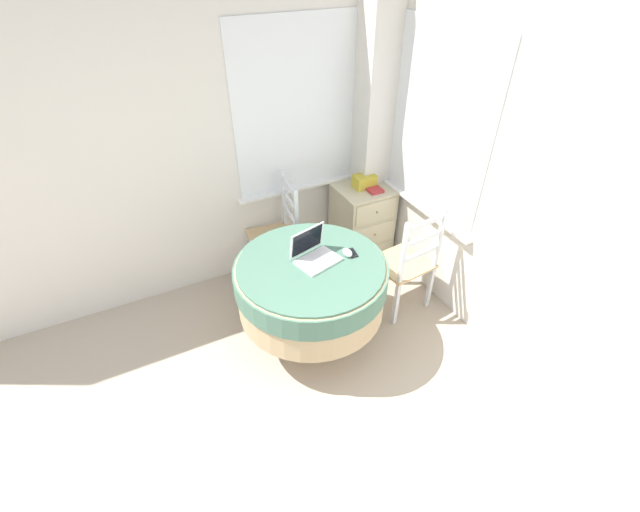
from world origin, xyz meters
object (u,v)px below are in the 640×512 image
round_dining_table (311,283)px  dining_chair_near_right_window (406,263)px  laptop (314,254)px  corner_cabinet (361,221)px  cell_phone (352,253)px  storage_box (364,181)px  computer_mouse (347,253)px  book_on_cabinet (371,187)px  dining_chair_near_back_window (277,235)px

round_dining_table → dining_chair_near_right_window: dining_chair_near_right_window is taller
laptop → corner_cabinet: (0.91, 0.80, -0.45)m
cell_phone → storage_box: (0.64, 0.87, 0.03)m
computer_mouse → cell_phone: bearing=5.9°
cell_phone → dining_chair_near_right_window: 0.63m
laptop → book_on_cabinet: laptop is taller
dining_chair_near_right_window → corner_cabinet: size_ratio=1.33×
round_dining_table → cell_phone: cell_phone is taller
round_dining_table → book_on_cabinet: bearing=38.1°
laptop → book_on_cabinet: size_ratio=1.36×
round_dining_table → computer_mouse: (0.28, -0.03, 0.21)m
corner_cabinet → book_on_cabinet: 0.40m
computer_mouse → corner_cabinet: (0.68, 0.87, -0.42)m
corner_cabinet → storage_box: bearing=54.5°
cell_phone → book_on_cabinet: 1.06m
computer_mouse → storage_box: (0.68, 0.88, 0.01)m
laptop → corner_cabinet: size_ratio=0.46×
dining_chair_near_right_window → corner_cabinet: dining_chair_near_right_window is taller
dining_chair_near_back_window → storage_box: bearing=-1.2°
round_dining_table → book_on_cabinet: size_ratio=4.37×
laptop → cell_phone: laptop is taller
dining_chair_near_back_window → cell_phone: bearing=-74.4°
round_dining_table → dining_chair_near_right_window: bearing=-0.2°
laptop → cell_phone: bearing=-13.3°
dining_chair_near_back_window → storage_box: (0.89, -0.02, 0.35)m
dining_chair_near_back_window → computer_mouse: bearing=-77.3°
computer_mouse → dining_chair_near_right_window: 0.68m
laptop → dining_chair_near_right_window: 0.90m
computer_mouse → dining_chair_near_back_window: size_ratio=0.10×
laptop → cell_phone: (0.28, -0.07, -0.04)m
laptop → storage_box: (0.92, 0.81, -0.01)m
storage_box → book_on_cabinet: storage_box is taller
laptop → corner_cabinet: laptop is taller
cell_phone → round_dining_table: bearing=175.3°
dining_chair_near_back_window → book_on_cabinet: size_ratio=3.92×
dining_chair_near_back_window → storage_box: dining_chair_near_back_window is taller
round_dining_table → storage_box: (0.97, 0.85, 0.22)m
storage_box → book_on_cabinet: (0.04, -0.06, -0.05)m
cell_phone → dining_chair_near_back_window: dining_chair_near_back_window is taller
computer_mouse → cell_phone: computer_mouse is taller
laptop → dining_chair_near_right_window: size_ratio=0.35×
round_dining_table → laptop: 0.24m
computer_mouse → dining_chair_near_right_window: dining_chair_near_right_window is taller
book_on_cabinet → corner_cabinet: bearing=134.6°
corner_cabinet → round_dining_table: bearing=-138.9°
cell_phone → dining_chair_near_back_window: size_ratio=0.12×
computer_mouse → dining_chair_near_back_window: bearing=102.7°
cell_phone → book_on_cabinet: size_ratio=0.45×
round_dining_table → book_on_cabinet: (1.01, 0.79, 0.18)m
round_dining_table → laptop: (0.05, 0.04, 0.23)m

